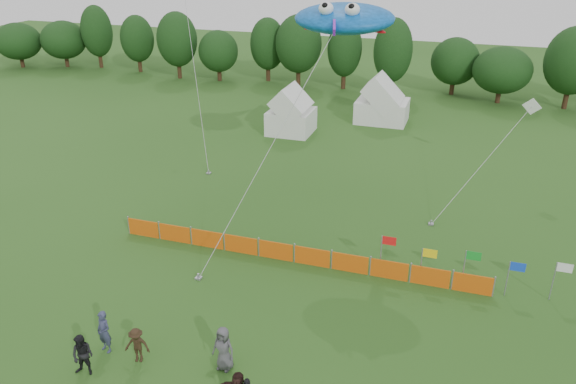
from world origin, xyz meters
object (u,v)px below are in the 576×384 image
(tent_left, at_px, (291,114))
(barrier_fence, at_px, (294,254))
(spectator_b, at_px, (83,355))
(spectator_e, at_px, (224,349))
(tent_right, at_px, (382,104))
(spectator_a, at_px, (104,332))
(stingray_kite, at_px, (346,18))
(spectator_c, at_px, (137,345))

(tent_left, height_order, barrier_fence, tent_left)
(spectator_b, relative_size, spectator_e, 0.94)
(tent_left, bearing_deg, tent_right, 39.01)
(spectator_a, relative_size, spectator_e, 0.99)
(barrier_fence, bearing_deg, spectator_b, -116.55)
(barrier_fence, height_order, stingray_kite, stingray_kite)
(spectator_c, distance_m, stingray_kite, 19.00)
(tent_right, height_order, barrier_fence, tent_right)
(tent_left, xyz_separation_m, stingray_kite, (7.75, -14.70, 10.10))
(spectator_e, xyz_separation_m, stingray_kite, (1.21, 14.07, 10.80))
(tent_right, bearing_deg, barrier_fence, -90.49)
(tent_left, xyz_separation_m, spectator_c, (3.08, -29.49, -0.88))
(spectator_b, height_order, stingray_kite, stingray_kite)
(spectator_b, distance_m, spectator_e, 5.43)
(tent_left, distance_m, spectator_e, 29.51)
(spectator_c, bearing_deg, barrier_fence, 55.83)
(barrier_fence, xyz_separation_m, spectator_c, (-3.65, -9.17, 0.28))
(tent_right, distance_m, barrier_fence, 25.97)
(spectator_c, bearing_deg, tent_left, 83.47)
(spectator_c, bearing_deg, spectator_b, -153.27)
(spectator_a, distance_m, spectator_c, 1.62)
(spectator_e, bearing_deg, tent_right, 95.50)
(tent_right, height_order, spectator_e, tent_right)
(tent_left, height_order, tent_right, tent_right)
(barrier_fence, bearing_deg, tent_right, 89.51)
(spectator_b, relative_size, stingray_kite, 0.12)
(tent_left, relative_size, stingray_kite, 0.24)
(spectator_a, bearing_deg, tent_right, 96.08)
(tent_left, height_order, spectator_b, tent_left)
(stingray_kite, bearing_deg, spectator_c, -107.55)
(spectator_c, bearing_deg, tent_right, 71.23)
(spectator_a, xyz_separation_m, spectator_b, (0.02, -1.42, -0.05))
(spectator_c, xyz_separation_m, stingray_kite, (4.68, 14.78, 10.98))
(barrier_fence, xyz_separation_m, spectator_b, (-5.23, -10.46, 0.40))
(barrier_fence, relative_size, spectator_a, 10.46)
(tent_right, distance_m, spectator_e, 34.41)
(spectator_b, bearing_deg, stingray_kite, 61.21)
(spectator_e, distance_m, stingray_kite, 17.78)
(spectator_a, relative_size, stingray_kite, 0.12)
(spectator_b, height_order, spectator_c, spectator_b)
(tent_left, relative_size, spectator_a, 1.96)
(tent_right, xyz_separation_m, spectator_c, (-3.87, -35.11, -0.88))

